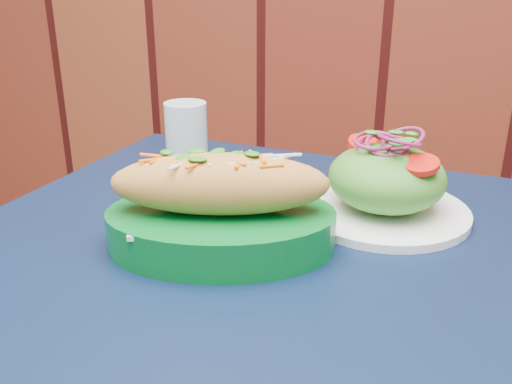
% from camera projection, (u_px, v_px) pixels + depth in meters
% --- Properties ---
extents(cafe_table, '(0.87, 0.87, 0.75)m').
position_uv_depth(cafe_table, '(254.00, 307.00, 0.75)').
color(cafe_table, black).
rests_on(cafe_table, ground).
extents(banh_mi_basket, '(0.33, 0.26, 0.13)m').
position_uv_depth(banh_mi_basket, '(221.00, 209.00, 0.71)').
color(banh_mi_basket, '#046121').
rests_on(banh_mi_basket, cafe_table).
extents(salad_plate, '(0.24, 0.24, 0.13)m').
position_uv_depth(salad_plate, '(386.00, 183.00, 0.80)').
color(salad_plate, white).
rests_on(salad_plate, cafe_table).
extents(water_glass, '(0.07, 0.07, 0.12)m').
position_uv_depth(water_glass, '(186.00, 136.00, 0.98)').
color(water_glass, silver).
rests_on(water_glass, cafe_table).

